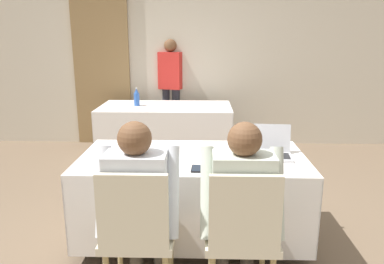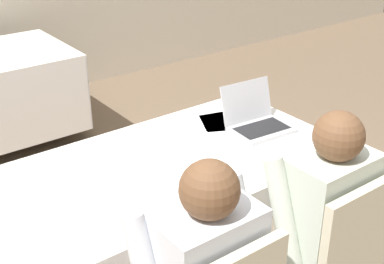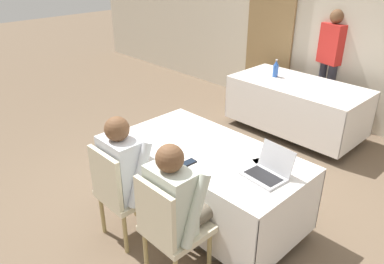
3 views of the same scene
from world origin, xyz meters
name	(u,v)px [view 1 (image 1 of 3)]	position (x,y,z in m)	size (l,w,h in m)	color
ground_plane	(193,239)	(0.00, 0.00, 0.00)	(24.00, 24.00, 0.00)	brown
wall_back	(198,55)	(0.00, 2.93, 1.35)	(12.00, 0.06, 2.70)	beige
curtain_panel	(101,57)	(-1.45, 2.87, 1.33)	(0.84, 0.04, 2.65)	olive
conference_table_near	(193,176)	(0.00, 0.00, 0.56)	(1.75, 0.90, 0.72)	white
conference_table_far	(166,118)	(-0.42, 2.16, 0.56)	(1.75, 0.90, 0.72)	white
laptop	(271,151)	(0.61, 0.01, 0.77)	(0.34, 0.31, 0.23)	#B7B7BC
cell_phone	(197,169)	(0.04, -0.30, 0.73)	(0.08, 0.15, 0.01)	black
paper_beside_laptop	(253,150)	(0.49, 0.17, 0.72)	(0.28, 0.34, 0.00)	white
paper_centre_table	(256,148)	(0.52, 0.22, 0.72)	(0.32, 0.36, 0.00)	white
paper_left_edge	(154,165)	(-0.27, -0.23, 0.72)	(0.29, 0.34, 0.00)	white
water_bottle	(137,98)	(-0.81, 2.16, 0.83)	(0.07, 0.07, 0.24)	#2D5BB7
chair_near_left	(137,230)	(-0.31, -0.76, 0.50)	(0.44, 0.44, 0.90)	tan
chair_near_right	(242,231)	(0.31, -0.76, 0.50)	(0.44, 0.44, 0.90)	tan
person_checkered_shirt	(139,198)	(-0.31, -0.65, 0.66)	(0.50, 0.52, 1.16)	#665B4C
person_white_shirt	(241,199)	(0.31, -0.65, 0.66)	(0.50, 0.52, 1.16)	#665B4C
person_red_shirt	(171,85)	(-0.41, 2.90, 0.91)	(0.38, 0.28, 1.59)	#33333D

